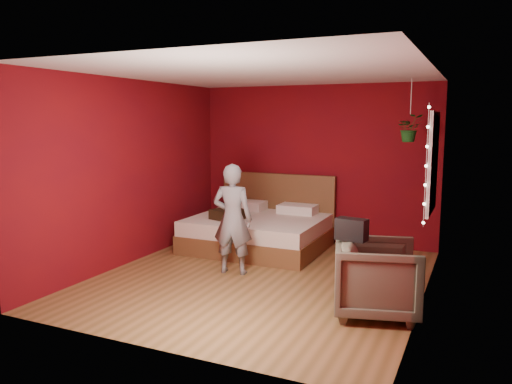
{
  "coord_description": "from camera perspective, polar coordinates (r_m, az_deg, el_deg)",
  "views": [
    {
      "loc": [
        2.53,
        -5.7,
        2.03
      ],
      "look_at": [
        -0.25,
        0.4,
        1.06
      ],
      "focal_mm": 35.0,
      "sensor_mm": 36.0,
      "label": 1
    }
  ],
  "objects": [
    {
      "name": "hanging_plant",
      "position": [
        7.34,
        17.17,
        6.98
      ],
      "size": [
        0.43,
        0.41,
        0.88
      ],
      "color": "silver",
      "rests_on": "room_walls"
    },
    {
      "name": "fairy_lights",
      "position": [
        6.13,
        18.87,
        2.84
      ],
      "size": [
        0.04,
        0.04,
        1.45
      ],
      "color": "silver",
      "rests_on": "room_walls"
    },
    {
      "name": "handbag",
      "position": [
        5.31,
        10.88,
        -4.2
      ],
      "size": [
        0.34,
        0.21,
        0.23
      ],
      "primitive_type": "cube",
      "rotation": [
        0.0,
        0.0,
        -0.16
      ],
      "color": "black",
      "rests_on": "armchair"
    },
    {
      "name": "armchair",
      "position": [
        5.43,
        13.64,
        -9.56
      ],
      "size": [
        1.05,
        1.03,
        0.78
      ],
      "primitive_type": "imported",
      "rotation": [
        0.0,
        0.0,
        1.83
      ],
      "color": "#64654F",
      "rests_on": "ground"
    },
    {
      "name": "floor",
      "position": [
        6.56,
        0.52,
        -9.78
      ],
      "size": [
        4.5,
        4.5,
        0.0
      ],
      "primitive_type": "plane",
      "color": "olive",
      "rests_on": "ground"
    },
    {
      "name": "bed",
      "position": [
        8.0,
        0.48,
        -4.32
      ],
      "size": [
        2.04,
        1.73,
        1.12
      ],
      "color": "brown",
      "rests_on": "ground"
    },
    {
      "name": "throw_pillow",
      "position": [
        7.73,
        -3.25,
        -2.55
      ],
      "size": [
        0.52,
        0.52,
        0.15
      ],
      "primitive_type": "cube",
      "rotation": [
        0.0,
        0.0,
        -0.29
      ],
      "color": "black",
      "rests_on": "bed"
    },
    {
      "name": "person",
      "position": [
        6.59,
        -2.7,
        -3.1
      ],
      "size": [
        0.59,
        0.43,
        1.47
      ],
      "primitive_type": "imported",
      "rotation": [
        0.0,
        0.0,
        3.31
      ],
      "color": "slate",
      "rests_on": "ground"
    },
    {
      "name": "room_walls",
      "position": [
        6.25,
        0.54,
        5.03
      ],
      "size": [
        4.04,
        4.54,
        2.62
      ],
      "color": "maroon",
      "rests_on": "ground"
    },
    {
      "name": "window",
      "position": [
        6.65,
        19.54,
        3.2
      ],
      "size": [
        0.05,
        0.97,
        1.27
      ],
      "color": "white",
      "rests_on": "room_walls"
    }
  ]
}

